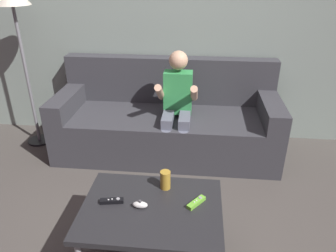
# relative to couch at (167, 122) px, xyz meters

# --- Properties ---
(wall_back) EXTENTS (5.13, 0.05, 2.50)m
(wall_back) POSITION_rel_couch_xyz_m (0.05, 0.39, 0.95)
(wall_back) COLOR gray
(wall_back) RESTS_ON ground
(couch) EXTENTS (2.10, 0.80, 0.88)m
(couch) POSITION_rel_couch_xyz_m (0.00, 0.00, 0.00)
(couch) COLOR #38383D
(couch) RESTS_ON ground
(person_seated_on_couch) EXTENTS (0.36, 0.44, 1.03)m
(person_seated_on_couch) POSITION_rel_couch_xyz_m (0.11, -0.19, 0.28)
(person_seated_on_couch) COLOR slate
(person_seated_on_couch) RESTS_ON ground
(coffee_table) EXTENTS (0.83, 0.62, 0.40)m
(coffee_table) POSITION_rel_couch_xyz_m (0.05, -1.37, 0.07)
(coffee_table) COLOR #232326
(coffee_table) RESTS_ON ground
(game_remote_lime_near_edge) EXTENTS (0.11, 0.13, 0.03)m
(game_remote_lime_near_edge) POSITION_rel_couch_xyz_m (0.31, -1.32, 0.11)
(game_remote_lime_near_edge) COLOR #72C638
(game_remote_lime_near_edge) RESTS_ON coffee_table
(nunchuk_white) EXTENTS (0.09, 0.05, 0.05)m
(nunchuk_white) POSITION_rel_couch_xyz_m (-0.01, -1.38, 0.12)
(nunchuk_white) COLOR white
(nunchuk_white) RESTS_ON coffee_table
(game_remote_black_far_corner) EXTENTS (0.14, 0.06, 0.03)m
(game_remote_black_far_corner) POSITION_rel_couch_xyz_m (-0.19, -1.36, 0.11)
(game_remote_black_far_corner) COLOR black
(game_remote_black_far_corner) RESTS_ON coffee_table
(soda_can) EXTENTS (0.07, 0.07, 0.12)m
(soda_can) POSITION_rel_couch_xyz_m (0.11, -1.18, 0.16)
(soda_can) COLOR #B78C2D
(soda_can) RESTS_ON coffee_table
(floor_lamp) EXTENTS (0.32, 0.32, 1.57)m
(floor_lamp) POSITION_rel_couch_xyz_m (-1.37, 0.01, 1.06)
(floor_lamp) COLOR black
(floor_lamp) RESTS_ON ground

